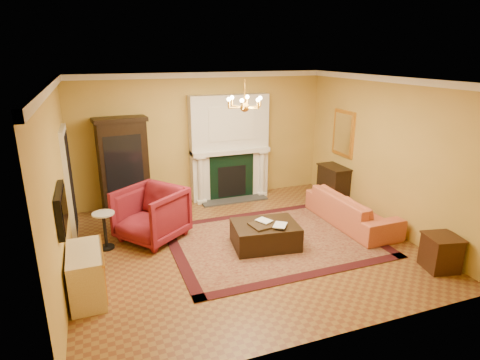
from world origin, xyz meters
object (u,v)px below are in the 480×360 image
pedestal_table (105,228)px  leather_ottoman (265,235)px  commode (86,274)px  coral_sofa (352,204)px  end_table (441,253)px  wingback_armchair (151,212)px  console_table (333,185)px  china_cabinet (124,168)px

pedestal_table → leather_ottoman: pedestal_table is taller
commode → coral_sofa: size_ratio=0.45×
end_table → leather_ottoman: size_ratio=0.48×
wingback_armchair → console_table: (4.34, 0.52, -0.13)m
pedestal_table → commode: 1.54m
coral_sofa → leather_ottoman: bearing=97.5°
wingback_armchair → pedestal_table: 0.87m
commode → end_table: commode is taller
commode → leather_ottoman: bearing=9.6°
pedestal_table → commode: bearing=-101.9°
wingback_armchair → leather_ottoman: (1.90, -1.04, -0.33)m
pedestal_table → coral_sofa: 4.88m
china_cabinet → commode: size_ratio=2.04×
coral_sofa → console_table: size_ratio=2.61×
wingback_armchair → coral_sofa: bearing=41.8°
china_cabinet → pedestal_table: bearing=-114.3°
china_cabinet → coral_sofa: 4.94m
wingback_armchair → coral_sofa: 4.06m
pedestal_table → end_table: (5.13, -2.66, -0.13)m
china_cabinet → end_table: (4.60, -4.41, -0.73)m
commode → coral_sofa: 5.24m
pedestal_table → leather_ottoman: bearing=-18.6°
pedestal_table → end_table: size_ratio=1.25×
end_table → console_table: bearing=89.0°
end_table → leather_ottoman: end_table is taller
pedestal_table → china_cabinet: bearing=73.1°
coral_sofa → console_table: (0.35, 1.23, -0.01)m
wingback_armchair → end_table: wingback_armchair is taller
coral_sofa → console_table: coral_sofa is taller
china_cabinet → pedestal_table: (-0.53, -1.75, -0.61)m
coral_sofa → console_table: bearing=-17.0°
commode → coral_sofa: (5.16, 0.90, 0.06)m
console_table → china_cabinet: bearing=165.1°
commode → coral_sofa: coral_sofa is taller
pedestal_table → console_table: size_ratio=0.82×
pedestal_table → leather_ottoman: (2.75, -0.92, -0.17)m
wingback_armchair → commode: 2.01m
pedestal_table → commode: size_ratio=0.70×
china_cabinet → end_table: china_cabinet is taller
console_table → coral_sofa: bearing=-107.2°
commode → end_table: bearing=-13.1°
end_table → pedestal_table: bearing=152.6°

